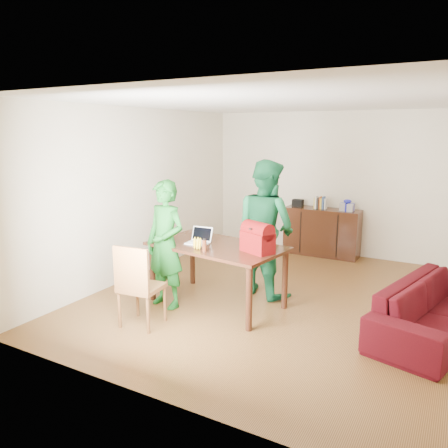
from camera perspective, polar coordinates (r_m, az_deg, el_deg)
The scene contains 10 objects.
room at distance 6.08m, azimuth 8.51°, elevation 2.22°, with size 5.20×5.70×2.90m.
table at distance 5.88m, azimuth -0.95°, elevation -3.75°, with size 1.92×1.26×0.84m.
chair at distance 5.48m, azimuth -10.73°, elevation -9.94°, with size 0.51×0.49×1.03m.
person_near at distance 5.85m, azimuth -7.65°, elevation -2.65°, with size 0.63×0.41×1.71m, color #145A1A.
person_far at distance 6.27m, azimuth 5.48°, elevation -0.50°, with size 0.95×0.74×1.95m, color #145C32.
laptop at distance 5.90m, azimuth -3.48°, elevation -2.19°, with size 0.31×0.23×0.21m.
bananas at distance 5.64m, azimuth -3.50°, elevation -2.99°, with size 0.16×0.10×0.06m, color gold, non-canonical shape.
bottle at distance 5.52m, azimuth -2.58°, elevation -2.75°, with size 0.06×0.06×0.17m, color #572713.
red_bag at distance 5.47m, azimuth 4.40°, elevation -2.15°, with size 0.41×0.24×0.31m, color maroon.
sofa at distance 5.70m, azimuth 25.93°, elevation -9.99°, with size 2.12×0.83×0.62m, color #3C0712.
Camera 1 is at (2.10, -5.49, 2.32)m, focal length 35.00 mm.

